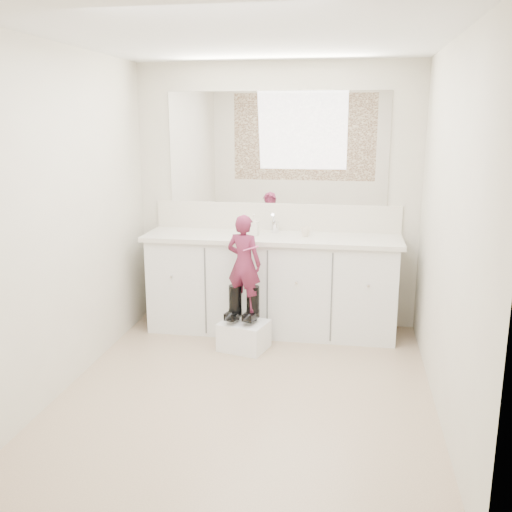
# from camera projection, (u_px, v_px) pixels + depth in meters

# --- Properties ---
(floor) EXTENTS (3.00, 3.00, 0.00)m
(floor) POSITION_uv_depth(u_px,v_px,m) (248.00, 390.00, 4.10)
(floor) COLOR #8C745C
(floor) RESTS_ON ground
(ceiling) EXTENTS (3.00, 3.00, 0.00)m
(ceiling) POSITION_uv_depth(u_px,v_px,m) (246.00, 36.00, 3.54)
(ceiling) COLOR white
(ceiling) RESTS_ON wall_back
(wall_back) EXTENTS (2.60, 0.00, 2.60)m
(wall_back) POSITION_uv_depth(u_px,v_px,m) (276.00, 197.00, 5.26)
(wall_back) COLOR beige
(wall_back) RESTS_ON floor
(wall_front) EXTENTS (2.60, 0.00, 2.60)m
(wall_front) POSITION_uv_depth(u_px,v_px,m) (183.00, 290.00, 2.38)
(wall_front) COLOR beige
(wall_front) RESTS_ON floor
(wall_left) EXTENTS (0.00, 3.00, 3.00)m
(wall_left) POSITION_uv_depth(u_px,v_px,m) (67.00, 220.00, 4.03)
(wall_left) COLOR beige
(wall_left) RESTS_ON floor
(wall_right) EXTENTS (0.00, 3.00, 3.00)m
(wall_right) POSITION_uv_depth(u_px,v_px,m) (449.00, 232.00, 3.61)
(wall_right) COLOR beige
(wall_right) RESTS_ON floor
(vanity_cabinet) EXTENTS (2.20, 0.55, 0.85)m
(vanity_cabinet) POSITION_uv_depth(u_px,v_px,m) (272.00, 285.00, 5.18)
(vanity_cabinet) COLOR silver
(vanity_cabinet) RESTS_ON floor
(countertop) EXTENTS (2.28, 0.58, 0.04)m
(countertop) POSITION_uv_depth(u_px,v_px,m) (272.00, 238.00, 5.06)
(countertop) COLOR beige
(countertop) RESTS_ON vanity_cabinet
(backsplash) EXTENTS (2.28, 0.03, 0.25)m
(backsplash) POSITION_uv_depth(u_px,v_px,m) (276.00, 217.00, 5.29)
(backsplash) COLOR beige
(backsplash) RESTS_ON countertop
(mirror) EXTENTS (2.00, 0.02, 1.00)m
(mirror) POSITION_uv_depth(u_px,v_px,m) (277.00, 148.00, 5.15)
(mirror) COLOR white
(mirror) RESTS_ON wall_back
(dot_panel) EXTENTS (2.00, 0.01, 1.20)m
(dot_panel) POSITION_uv_depth(u_px,v_px,m) (180.00, 182.00, 2.29)
(dot_panel) COLOR #472819
(dot_panel) RESTS_ON wall_front
(faucet) EXTENTS (0.08, 0.08, 0.10)m
(faucet) POSITION_uv_depth(u_px,v_px,m) (274.00, 227.00, 5.20)
(faucet) COLOR silver
(faucet) RESTS_ON countertop
(cup) EXTENTS (0.11, 0.11, 0.08)m
(cup) POSITION_uv_depth(u_px,v_px,m) (305.00, 232.00, 5.02)
(cup) COLOR beige
(cup) RESTS_ON countertop
(soap_bottle) EXTENTS (0.09, 0.09, 0.19)m
(soap_bottle) POSITION_uv_depth(u_px,v_px,m) (254.00, 225.00, 5.05)
(soap_bottle) COLOR silver
(soap_bottle) RESTS_ON countertop
(step_stool) EXTENTS (0.44, 0.40, 0.24)m
(step_stool) POSITION_uv_depth(u_px,v_px,m) (244.00, 335.00, 4.81)
(step_stool) COLOR white
(step_stool) RESTS_ON floor
(boot_left) EXTENTS (0.16, 0.23, 0.31)m
(boot_left) POSITION_uv_depth(u_px,v_px,m) (235.00, 303.00, 4.77)
(boot_left) COLOR black
(boot_left) RESTS_ON step_stool
(boot_right) EXTENTS (0.16, 0.23, 0.31)m
(boot_right) POSITION_uv_depth(u_px,v_px,m) (253.00, 304.00, 4.74)
(boot_right) COLOR black
(boot_right) RESTS_ON step_stool
(toddler) EXTENTS (0.34, 0.26, 0.81)m
(toddler) POSITION_uv_depth(u_px,v_px,m) (244.00, 263.00, 4.67)
(toddler) COLOR #9A2F59
(toddler) RESTS_ON step_stool
(toothbrush) EXTENTS (0.13, 0.05, 0.06)m
(toothbrush) POSITION_uv_depth(u_px,v_px,m) (251.00, 248.00, 4.56)
(toothbrush) COLOR #DD5698
(toothbrush) RESTS_ON toddler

